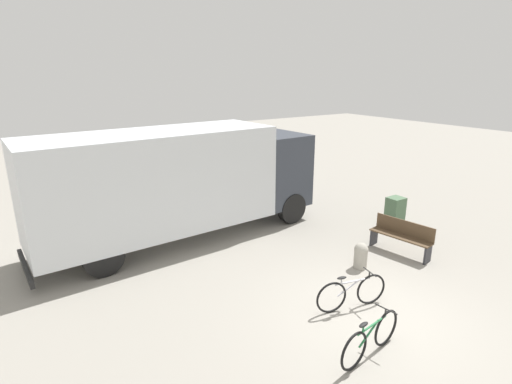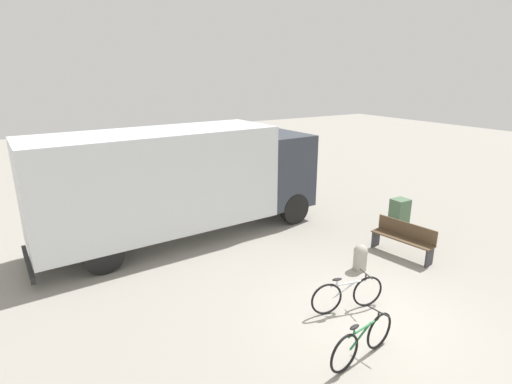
% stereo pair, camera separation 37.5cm
% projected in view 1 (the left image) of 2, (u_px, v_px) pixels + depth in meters
% --- Properties ---
extents(ground_plane, '(60.00, 60.00, 0.00)m').
position_uv_depth(ground_plane, '(375.00, 317.00, 8.08)').
color(ground_plane, gray).
extents(delivery_truck, '(8.55, 2.63, 3.24)m').
position_uv_depth(delivery_truck, '(179.00, 180.00, 11.43)').
color(delivery_truck, silver).
rests_on(delivery_truck, ground).
extents(park_bench, '(0.65, 1.72, 0.91)m').
position_uv_depth(park_bench, '(402.00, 235.00, 10.83)').
color(park_bench, brown).
rests_on(park_bench, ground).
extents(bicycle_near, '(1.64, 0.44, 0.78)m').
position_uv_depth(bicycle_near, '(371.00, 338.00, 6.86)').
color(bicycle_near, black).
rests_on(bicycle_near, ground).
extents(bicycle_middle, '(1.61, 0.52, 0.78)m').
position_uv_depth(bicycle_middle, '(351.00, 292.00, 8.29)').
color(bicycle_middle, black).
rests_on(bicycle_middle, ground).
extents(bollard_near_bench, '(0.35, 0.35, 0.67)m').
position_uv_depth(bollard_near_bench, '(361.00, 255.00, 10.02)').
color(bollard_near_bench, '#9E998C').
rests_on(bollard_near_bench, ground).
extents(utility_box, '(0.53, 0.46, 0.82)m').
position_uv_depth(utility_box, '(395.00, 209.00, 13.17)').
color(utility_box, '#4C6B4C').
rests_on(utility_box, ground).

